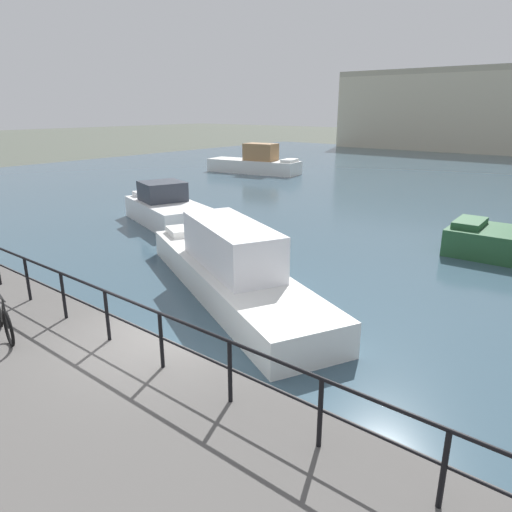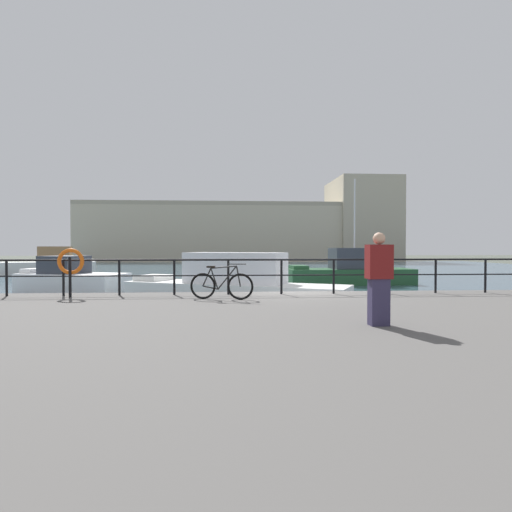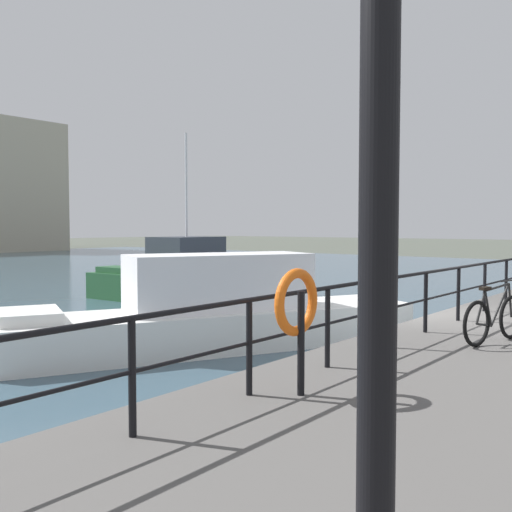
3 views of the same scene
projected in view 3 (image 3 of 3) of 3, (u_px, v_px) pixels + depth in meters
ground_plane at (432, 359)px, 12.39m from camera, size 240.00×240.00×0.00m
moored_green_narrowboat at (215, 314)px, 13.54m from camera, size 9.75×6.29×2.20m
moored_blue_motorboat at (182, 272)px, 25.41m from camera, size 8.26×2.95×6.94m
quay_railing at (459, 283)px, 11.36m from camera, size 25.95×0.07×1.08m
parked_bicycle at (495, 318)px, 9.21m from camera, size 1.74×0.45×0.98m
life_ring_stand at (297, 307)px, 6.34m from camera, size 0.75×0.16×1.40m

